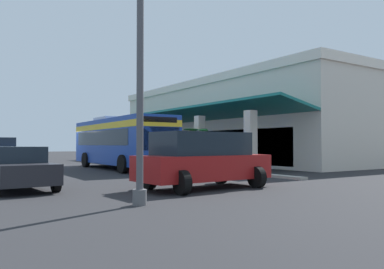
% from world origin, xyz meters
% --- Properties ---
extents(ground, '(120.00, 120.00, 0.00)m').
position_xyz_m(ground, '(0.00, 8.00, 0.00)').
color(ground, '#262628').
extents(curb_strip, '(30.46, 0.50, 0.12)m').
position_xyz_m(curb_strip, '(1.61, 5.12, 0.06)').
color(curb_strip, '#9E998E').
rests_on(curb_strip, ground).
extents(plaza_building, '(25.69, 13.94, 6.92)m').
position_xyz_m(plaza_building, '(1.61, 14.73, 3.46)').
color(plaza_building, beige).
rests_on(plaza_building, ground).
extents(transit_bus, '(11.27, 3.03, 3.34)m').
position_xyz_m(transit_bus, '(5.25, 1.48, 1.85)').
color(transit_bus, '#193D9E').
rests_on(transit_bus, ground).
extents(parked_sedan_charcoal, '(4.52, 2.23, 1.47)m').
position_xyz_m(parked_sedan_charcoal, '(13.79, -5.99, 0.75)').
color(parked_sedan_charcoal, '#232328').
rests_on(parked_sedan_charcoal, ground).
extents(parked_suv_red, '(2.92, 4.92, 1.97)m').
position_xyz_m(parked_suv_red, '(17.11, -0.44, 1.02)').
color(parked_suv_red, maroon).
rests_on(parked_suv_red, ground).
extents(pedestrian, '(0.58, 0.50, 1.70)m').
position_xyz_m(pedestrian, '(12.43, 1.56, 0.96)').
color(pedestrian, '#38383D').
rests_on(pedestrian, ground).
extents(potted_palm, '(1.66, 1.90, 2.61)m').
position_xyz_m(potted_palm, '(7.29, 6.07, 0.61)').
color(potted_palm, gray).
rests_on(potted_palm, ground).
extents(lot_light_pole, '(0.60, 0.60, 6.89)m').
position_xyz_m(lot_light_pole, '(19.25, -3.91, 3.71)').
color(lot_light_pole, '#59595B').
rests_on(lot_light_pole, ground).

